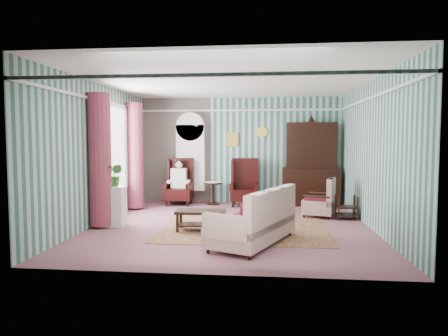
# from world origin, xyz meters

# --- Properties ---
(floor) EXTENTS (6.00, 6.00, 0.00)m
(floor) POSITION_xyz_m (0.00, 0.00, 0.00)
(floor) COLOR #89505D
(floor) RESTS_ON ground
(room_shell) EXTENTS (5.53, 6.02, 2.91)m
(room_shell) POSITION_xyz_m (-0.62, 0.18, 2.01)
(room_shell) COLOR #335E55
(room_shell) RESTS_ON ground
(bookcase) EXTENTS (0.80, 0.28, 2.24)m
(bookcase) POSITION_xyz_m (-1.35, 2.84, 1.12)
(bookcase) COLOR white
(bookcase) RESTS_ON floor
(dresser_hutch) EXTENTS (1.50, 0.56, 2.36)m
(dresser_hutch) POSITION_xyz_m (1.90, 2.72, 1.18)
(dresser_hutch) COLOR black
(dresser_hutch) RESTS_ON floor
(wingback_left) EXTENTS (0.76, 0.80, 1.25)m
(wingback_left) POSITION_xyz_m (-1.60, 2.45, 0.62)
(wingback_left) COLOR black
(wingback_left) RESTS_ON floor
(wingback_right) EXTENTS (0.76, 0.80, 1.25)m
(wingback_right) POSITION_xyz_m (0.15, 2.45, 0.62)
(wingback_right) COLOR black
(wingback_right) RESTS_ON floor
(seated_woman) EXTENTS (0.44, 0.40, 1.18)m
(seated_woman) POSITION_xyz_m (-1.60, 2.45, 0.59)
(seated_woman) COLOR silver
(seated_woman) RESTS_ON floor
(round_side_table) EXTENTS (0.50, 0.50, 0.60)m
(round_side_table) POSITION_xyz_m (-0.70, 2.60, 0.30)
(round_side_table) COLOR black
(round_side_table) RESTS_ON floor
(nest_table) EXTENTS (0.45, 0.38, 0.54)m
(nest_table) POSITION_xyz_m (2.47, 0.90, 0.27)
(nest_table) COLOR black
(nest_table) RESTS_ON floor
(plant_stand) EXTENTS (0.55, 0.35, 0.80)m
(plant_stand) POSITION_xyz_m (-2.40, -0.30, 0.40)
(plant_stand) COLOR white
(plant_stand) RESTS_ON floor
(rug) EXTENTS (3.20, 2.60, 0.01)m
(rug) POSITION_xyz_m (0.30, -0.30, 0.01)
(rug) COLOR #4C1922
(rug) RESTS_ON floor
(sofa) EXTENTS (1.60, 2.11, 1.09)m
(sofa) POSITION_xyz_m (0.48, -1.40, 0.54)
(sofa) COLOR #B7B08E
(sofa) RESTS_ON floor
(floral_armchair) EXTENTS (1.04, 0.95, 1.00)m
(floral_armchair) POSITION_xyz_m (1.90, 1.12, 0.50)
(floral_armchair) COLOR beige
(floral_armchair) RESTS_ON floor
(coffee_table) EXTENTS (0.97, 0.51, 0.39)m
(coffee_table) POSITION_xyz_m (-0.53, -0.54, 0.20)
(coffee_table) COLOR black
(coffee_table) RESTS_ON floor
(potted_plant_a) EXTENTS (0.42, 0.38, 0.44)m
(potted_plant_a) POSITION_xyz_m (-2.46, -0.41, 1.02)
(potted_plant_a) COLOR #1B4D18
(potted_plant_a) RESTS_ON plant_stand
(potted_plant_b) EXTENTS (0.26, 0.21, 0.45)m
(potted_plant_b) POSITION_xyz_m (-2.31, -0.22, 1.02)
(potted_plant_b) COLOR #224916
(potted_plant_b) RESTS_ON plant_stand
(potted_plant_c) EXTENTS (0.29, 0.29, 0.41)m
(potted_plant_c) POSITION_xyz_m (-2.43, -0.26, 1.00)
(potted_plant_c) COLOR #1D4B17
(potted_plant_c) RESTS_ON plant_stand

